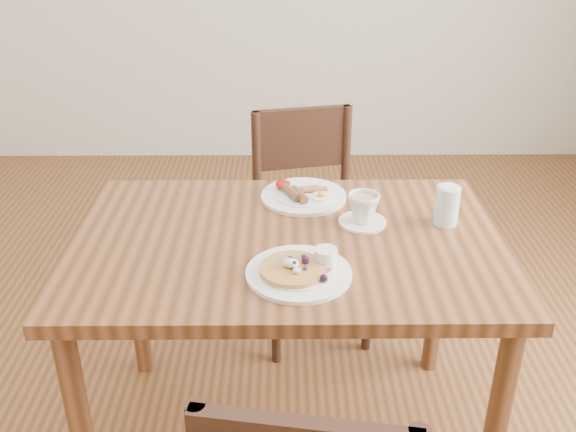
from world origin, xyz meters
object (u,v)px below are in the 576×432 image
Objects in this scene: dining_table at (288,268)px; water_glass at (447,205)px; teacup_saucer at (363,210)px; pancake_plate at (300,270)px; chair_far at (309,215)px; breakfast_plate at (302,195)px.

dining_table is 10.39× the size of water_glass.
pancake_plate is at bearing -124.17° from teacup_saucer.
chair_far is 7.62× the size of water_glass.
chair_far is 0.74m from water_glass.
pancake_plate is at bearing -92.29° from breakfast_plate.
breakfast_plate is 0.24m from teacup_saucer.
teacup_saucer reaches higher than breakfast_plate.
breakfast_plate reaches higher than dining_table.
chair_far is at bearing 82.39° from dining_table.
pancake_plate is (-0.06, -0.83, 0.27)m from chair_far.
teacup_saucer is (0.17, -0.17, 0.03)m from breakfast_plate.
teacup_saucer is (0.19, 0.28, 0.03)m from pancake_plate.
breakfast_plate is (0.05, 0.26, 0.11)m from dining_table.
chair_far is (0.09, 0.64, -0.16)m from dining_table.
water_glass reaches higher than breakfast_plate.
water_glass is (0.43, 0.28, 0.04)m from pancake_plate.
water_glass is at bearing -22.64° from breakfast_plate.
water_glass is (0.24, -0.00, 0.01)m from teacup_saucer.
chair_far reaches higher than dining_table.
breakfast_plate is (-0.04, -0.38, 0.27)m from chair_far.
chair_far is 0.65m from teacup_saucer.
pancake_plate is 0.34m from teacup_saucer.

